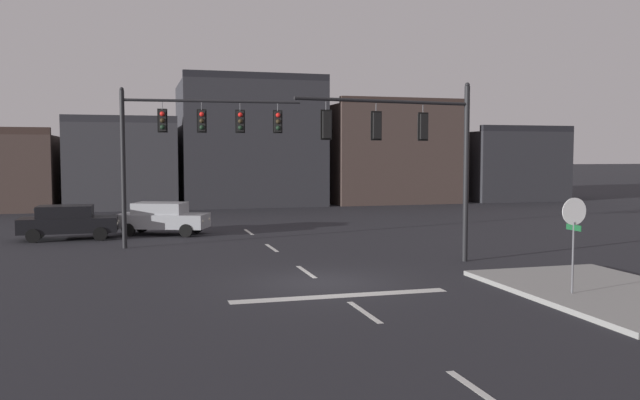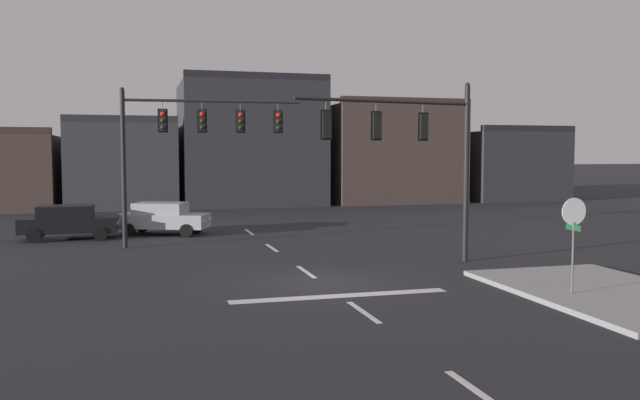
% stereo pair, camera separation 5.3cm
% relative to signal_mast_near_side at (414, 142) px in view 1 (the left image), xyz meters
% --- Properties ---
extents(ground_plane, '(400.00, 400.00, 0.00)m').
position_rel_signal_mast_near_side_xyz_m(ground_plane, '(-4.09, -2.28, -4.48)').
color(ground_plane, '#232328').
extents(sidewalk_near_corner, '(5.00, 8.00, 0.15)m').
position_rel_signal_mast_near_side_xyz_m(sidewalk_near_corner, '(3.32, -6.28, -4.40)').
color(sidewalk_near_corner, gray).
rests_on(sidewalk_near_corner, ground).
extents(stop_bar_paint, '(6.40, 0.50, 0.01)m').
position_rel_signal_mast_near_side_xyz_m(stop_bar_paint, '(-4.09, -4.28, -4.48)').
color(stop_bar_paint, silver).
rests_on(stop_bar_paint, ground).
extents(lane_centreline, '(0.16, 26.40, 0.01)m').
position_rel_signal_mast_near_side_xyz_m(lane_centreline, '(-4.09, -0.28, -4.48)').
color(lane_centreline, silver).
rests_on(lane_centreline, ground).
extents(signal_mast_near_side, '(6.92, 1.11, 6.68)m').
position_rel_signal_mast_near_side_xyz_m(signal_mast_near_side, '(0.00, 0.00, 0.00)').
color(signal_mast_near_side, black).
rests_on(signal_mast_near_side, ground).
extents(signal_mast_far_side, '(7.71, 0.85, 6.85)m').
position_rel_signal_mast_near_side_xyz_m(signal_mast_far_side, '(-7.53, 7.11, 0.40)').
color(signal_mast_far_side, black).
rests_on(signal_mast_far_side, ground).
extents(stop_sign, '(0.76, 0.64, 2.83)m').
position_rel_signal_mast_near_side_xyz_m(stop_sign, '(2.04, -6.34, -2.33)').
color(stop_sign, '#56565B').
rests_on(stop_sign, ground).
extents(car_lot_nearside, '(4.75, 3.32, 1.61)m').
position_rel_signal_mast_near_side_xyz_m(car_lot_nearside, '(-8.44, 11.80, -3.62)').
color(car_lot_nearside, '#9EA0A5').
rests_on(car_lot_nearside, ground).
extents(car_lot_middle, '(4.48, 1.98, 1.61)m').
position_rel_signal_mast_near_side_xyz_m(car_lot_middle, '(-12.80, 11.08, -3.62)').
color(car_lot_middle, black).
rests_on(car_lot_middle, ground).
extents(building_row, '(50.76, 13.28, 10.01)m').
position_rel_signal_mast_near_side_xyz_m(building_row, '(-0.05, 31.18, -0.79)').
color(building_row, '#473833').
rests_on(building_row, ground).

